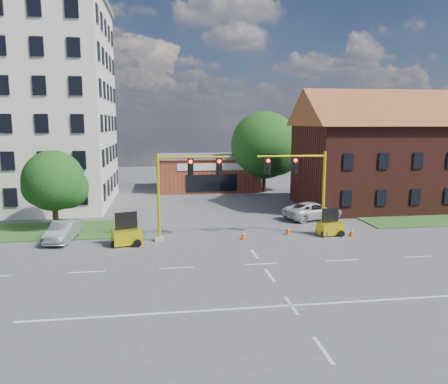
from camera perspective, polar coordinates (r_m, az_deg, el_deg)
The scene contains 18 objects.
ground at distance 26.22m, azimuth 4.94°, elevation -9.34°, with size 120.00×120.00×0.00m, color #49494C.
grass_verge_ne at distance 41.64m, azimuth 26.85°, elevation -3.34°, with size 14.00×4.00×0.08m, color #2D521F.
lane_markings at distance 23.48m, azimuth 6.62°, elevation -11.59°, with size 60.00×36.00×0.01m, color silver, non-canonical shape.
office_block at distance 48.34m, azimuth -25.78°, elevation 10.58°, with size 18.40×15.40×20.60m.
brick_shop at distance 54.85m, azimuth -2.10°, elevation 2.64°, with size 12.40×8.40×4.30m.
townhouse_row at distance 46.75m, azimuth 22.47°, elevation 5.49°, with size 21.00×11.00×11.50m.
tree_large at distance 52.91m, azimuth 5.72°, elevation 5.87°, with size 8.47×8.06×9.65m.
tree_nw_front at distance 36.01m, azimuth -20.98°, elevation 1.14°, with size 4.91×4.67×6.19m.
signal_mast_west at distance 30.56m, azimuth -5.51°, elevation 0.84°, with size 5.30×0.60×6.20m.
signal_mast_east at distance 32.15m, azimuth 10.20°, elevation 1.14°, with size 5.30×0.60×6.20m.
trailer_west at distance 30.57m, azimuth -12.60°, elevation -5.53°, with size 2.20×1.76×2.19m.
trailer_east at distance 33.39m, azimuth 13.66°, elevation -4.47°, with size 1.88×1.42×1.94m.
cone_a at distance 30.41m, azimuth -10.83°, elevation -6.22°, with size 0.40×0.40×0.70m.
cone_b at distance 31.37m, azimuth 2.56°, elevation -5.59°, with size 0.40×0.40×0.70m.
cone_c at distance 32.98m, azimuth 8.39°, elevation -4.95°, with size 0.40×0.40×0.70m.
cone_d at distance 33.52m, azimuth 16.34°, elevation -5.00°, with size 0.40×0.40×0.70m.
pickup_white at distance 38.60m, azimuth 11.57°, elevation -2.39°, with size 2.44×5.30×1.47m, color silver.
sedan_silver_front at distance 32.90m, azimuth -20.23°, elevation -4.78°, with size 1.52×4.35×1.43m, color #95969B.
Camera 1 is at (-5.71, -24.23, 8.24)m, focal length 35.00 mm.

